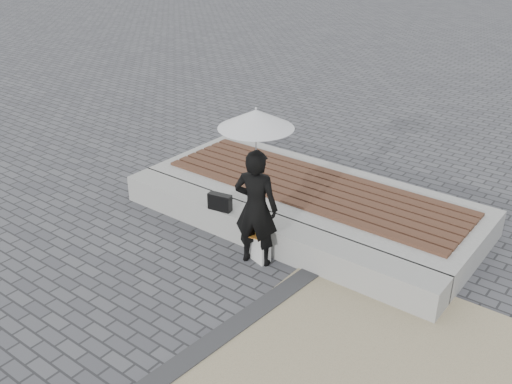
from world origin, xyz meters
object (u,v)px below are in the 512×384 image
seating_ledge (265,232)px  canvas_tote (258,246)px  parasol (256,119)px  woman (256,208)px  handbag (220,202)px

seating_ledge → canvas_tote: 0.37m
parasol → woman: bearing=180.0°
parasol → handbag: parasol is taller
woman → canvas_tote: 0.59m
seating_ledge → handbag: bearing=-165.7°
seating_ledge → canvas_tote: (0.14, -0.34, -0.01)m
woman → parasol: bearing=163.3°
seating_ledge → woman: (0.15, -0.40, 0.58)m
seating_ledge → woman: size_ratio=3.21×
parasol → handbag: bearing=163.9°
parasol → handbag: size_ratio=3.47×
parasol → canvas_tote: (-0.01, 0.06, -1.75)m
seating_ledge → parasol: (0.15, -0.40, 1.74)m
parasol → canvas_tote: bearing=102.3°
woman → parasol: size_ratio=1.35×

